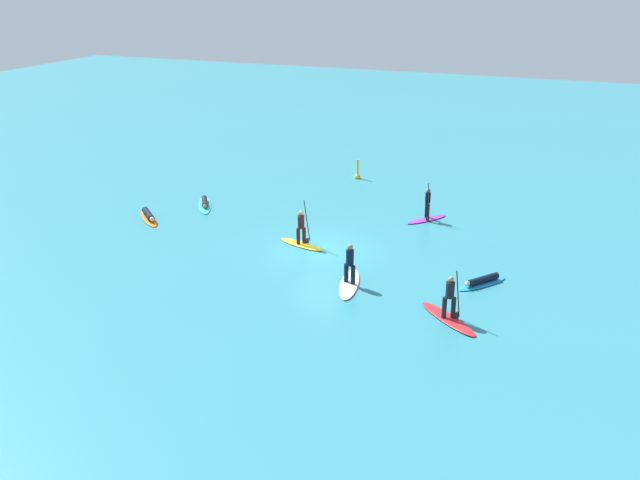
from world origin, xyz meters
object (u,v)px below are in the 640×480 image
(surfer_on_yellow_board, at_px, (301,236))
(surfer_on_teal_board, at_px, (205,204))
(surfer_on_blue_board, at_px, (482,282))
(surfer_on_white_board, at_px, (350,276))
(surfer_on_purple_board, at_px, (427,212))
(surfer_on_orange_board, at_px, (149,216))
(surfer_on_red_board, at_px, (449,310))
(marker_buoy, at_px, (358,174))

(surfer_on_yellow_board, height_order, surfer_on_teal_board, surfer_on_yellow_board)
(surfer_on_yellow_board, height_order, surfer_on_blue_board, surfer_on_yellow_board)
(surfer_on_blue_board, bearing_deg, surfer_on_white_board, -31.11)
(surfer_on_blue_board, bearing_deg, surfer_on_purple_board, -113.14)
(surfer_on_yellow_board, distance_m, surfer_on_teal_board, 8.19)
(surfer_on_orange_board, distance_m, surfer_on_teal_board, 3.46)
(surfer_on_red_board, height_order, surfer_on_blue_board, surfer_on_red_board)
(surfer_on_white_board, xyz_separation_m, marker_buoy, (-4.86, 15.28, -0.15))
(surfer_on_yellow_board, height_order, surfer_on_orange_board, surfer_on_yellow_board)
(surfer_on_blue_board, relative_size, surfer_on_teal_board, 0.82)
(surfer_on_white_board, relative_size, surfer_on_orange_board, 1.30)
(surfer_on_blue_board, bearing_deg, surfer_on_red_board, 26.84)
(surfer_on_red_board, xyz_separation_m, surfer_on_blue_board, (0.65, 3.70, -0.28))
(surfer_on_red_board, bearing_deg, surfer_on_purple_board, 148.34)
(marker_buoy, bearing_deg, surfer_on_orange_board, -124.42)
(surfer_on_red_board, bearing_deg, surfer_on_yellow_board, -170.81)
(surfer_on_teal_board, bearing_deg, marker_buoy, 111.50)
(surfer_on_orange_board, bearing_deg, marker_buoy, 99.00)
(surfer_on_white_board, relative_size, marker_buoy, 2.48)
(surfer_on_white_board, bearing_deg, surfer_on_purple_board, -19.32)
(surfer_on_blue_board, bearing_deg, surfer_on_teal_board, -69.68)
(surfer_on_white_board, xyz_separation_m, surfer_on_orange_board, (-12.68, 3.86, -0.23))
(marker_buoy, bearing_deg, surfer_on_red_board, -60.86)
(surfer_on_purple_board, distance_m, surfer_on_teal_board, 12.37)
(surfer_on_purple_board, bearing_deg, surfer_on_white_board, 29.63)
(surfer_on_white_board, height_order, surfer_on_orange_board, surfer_on_white_board)
(surfer_on_white_board, distance_m, surfer_on_purple_board, 9.27)
(surfer_on_red_board, height_order, surfer_on_yellow_board, surfer_on_yellow_board)
(surfer_on_orange_board, relative_size, surfer_on_teal_board, 0.83)
(surfer_on_red_board, height_order, marker_buoy, surfer_on_red_board)
(surfer_on_blue_board, relative_size, surfer_on_orange_board, 0.98)
(surfer_on_blue_board, height_order, surfer_on_teal_board, surfer_on_teal_board)
(surfer_on_red_board, distance_m, surfer_on_white_board, 4.82)
(surfer_on_orange_board, bearing_deg, surfer_on_yellow_board, 40.65)
(surfer_on_yellow_board, distance_m, surfer_on_purple_board, 7.49)
(surfer_on_purple_board, bearing_deg, surfer_on_red_board, 54.16)
(surfer_on_yellow_board, relative_size, surfer_on_teal_board, 0.88)
(surfer_on_red_board, bearing_deg, surfer_on_white_board, -158.68)
(surfer_on_white_board, bearing_deg, surfer_on_red_board, -121.81)
(surfer_on_purple_board, xyz_separation_m, surfer_on_teal_board, (-12.15, -2.28, -0.31))
(surfer_on_yellow_board, distance_m, surfer_on_orange_board, 9.03)
(surfer_on_red_board, xyz_separation_m, surfer_on_teal_board, (-15.61, 8.51, -0.28))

